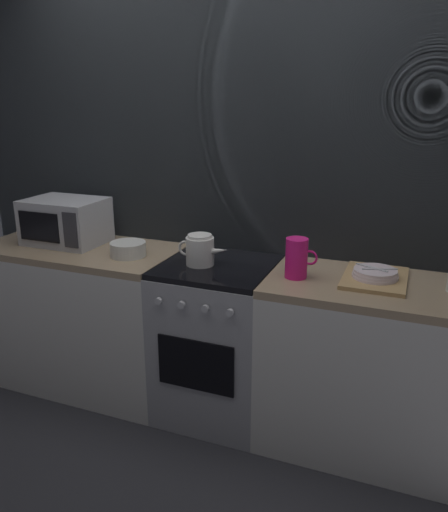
% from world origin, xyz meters
% --- Properties ---
extents(ground_plane, '(8.00, 8.00, 0.00)m').
position_xyz_m(ground_plane, '(0.00, 0.00, 0.00)').
color(ground_plane, '#2D2D33').
extents(back_wall, '(3.60, 0.05, 2.40)m').
position_xyz_m(back_wall, '(0.00, 0.32, 1.20)').
color(back_wall, gray).
rests_on(back_wall, ground_plane).
extents(counter_left, '(1.20, 0.60, 0.90)m').
position_xyz_m(counter_left, '(-0.90, 0.00, 0.45)').
color(counter_left, silver).
rests_on(counter_left, ground_plane).
extents(stove_unit, '(0.60, 0.63, 0.90)m').
position_xyz_m(stove_unit, '(-0.00, -0.00, 0.45)').
color(stove_unit, '#9E9EA3').
rests_on(stove_unit, ground_plane).
extents(counter_right, '(1.20, 0.60, 0.90)m').
position_xyz_m(counter_right, '(0.90, 0.00, 0.45)').
color(counter_right, silver).
rests_on(counter_right, ground_plane).
extents(microwave, '(0.46, 0.35, 0.27)m').
position_xyz_m(microwave, '(-1.02, 0.05, 1.04)').
color(microwave, '#B2B2B7').
rests_on(microwave, counter_left).
extents(kettle, '(0.28, 0.15, 0.17)m').
position_xyz_m(kettle, '(-0.08, -0.04, 0.98)').
color(kettle, white).
rests_on(kettle, stove_unit).
extents(mixing_bowl, '(0.20, 0.20, 0.08)m').
position_xyz_m(mixing_bowl, '(-0.52, -0.05, 0.94)').
color(mixing_bowl, silver).
rests_on(mixing_bowl, counter_left).
extents(pitcher, '(0.16, 0.11, 0.20)m').
position_xyz_m(pitcher, '(0.44, -0.05, 1.00)').
color(pitcher, '#E5197A').
rests_on(pitcher, counter_right).
extents(dish_pile, '(0.30, 0.40, 0.07)m').
position_xyz_m(dish_pile, '(0.81, 0.05, 0.92)').
color(dish_pile, tan).
rests_on(dish_pile, counter_right).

